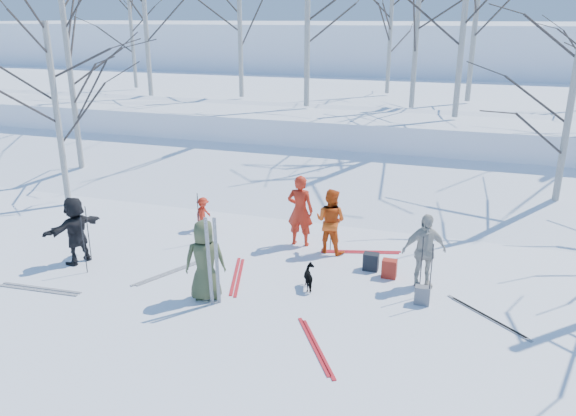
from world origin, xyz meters
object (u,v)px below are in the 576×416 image
(skier_red_seated, at_px, (203,214))
(skier_redor_behind, at_px, (331,221))
(backpack_dark, at_px, (371,262))
(dog, at_px, (311,278))
(skier_grey_west, at_px, (76,230))
(backpack_grey, at_px, (422,295))
(backpack_red, at_px, (389,269))
(skier_olive_center, at_px, (205,260))
(skier_cream_east, at_px, (424,251))
(skier_red_north, at_px, (300,211))

(skier_red_seated, bearing_deg, skier_redor_behind, -89.87)
(backpack_dark, bearing_deg, dog, -128.48)
(skier_redor_behind, bearing_deg, skier_red_seated, 6.50)
(skier_redor_behind, distance_m, skier_red_seated, 3.65)
(skier_grey_west, distance_m, backpack_dark, 6.83)
(skier_red_seated, distance_m, dog, 4.44)
(skier_redor_behind, relative_size, skier_red_seated, 1.76)
(backpack_grey, bearing_deg, backpack_red, 128.88)
(backpack_grey, bearing_deg, skier_olive_center, -165.03)
(dog, distance_m, backpack_red, 1.84)
(skier_red_seated, bearing_deg, dog, -117.07)
(backpack_grey, bearing_deg, skier_red_seated, 158.42)
(skier_redor_behind, relative_size, skier_cream_east, 0.98)
(skier_redor_behind, bearing_deg, backpack_red, 160.75)
(skier_red_north, xyz_separation_m, skier_redor_behind, (0.83, -0.21, -0.10))
(backpack_dark, bearing_deg, skier_olive_center, -140.91)
(skier_olive_center, relative_size, skier_red_seated, 1.85)
(skier_redor_behind, xyz_separation_m, backpack_red, (1.60, -0.99, -0.59))
(skier_redor_behind, xyz_separation_m, skier_cream_east, (2.32, -1.20, 0.02))
(skier_grey_west, relative_size, dog, 2.70)
(backpack_grey, bearing_deg, skier_redor_behind, 140.34)
(dog, bearing_deg, skier_red_north, -95.27)
(skier_cream_east, bearing_deg, backpack_red, 137.44)
(skier_red_seated, distance_m, skier_grey_west, 3.39)
(backpack_red, bearing_deg, backpack_grey, -51.12)
(skier_red_seated, bearing_deg, skier_cream_east, -98.78)
(backpack_red, height_order, backpack_grey, backpack_red)
(skier_redor_behind, distance_m, dog, 2.12)
(skier_redor_behind, height_order, skier_grey_west, skier_redor_behind)
(skier_redor_behind, bearing_deg, backpack_grey, 152.90)
(dog, bearing_deg, skier_olive_center, 1.92)
(skier_cream_east, bearing_deg, dog, 174.57)
(dog, bearing_deg, backpack_dark, -156.10)
(backpack_grey, height_order, backpack_dark, backpack_dark)
(skier_cream_east, relative_size, backpack_grey, 4.31)
(skier_grey_west, xyz_separation_m, backpack_grey, (7.85, 0.45, -0.61))
(skier_red_north, bearing_deg, backpack_red, 153.48)
(skier_olive_center, height_order, skier_cream_east, skier_olive_center)
(skier_red_north, xyz_separation_m, skier_grey_west, (-4.61, -2.65, -0.10))
(skier_cream_east, distance_m, backpack_dark, 1.41)
(backpack_red, bearing_deg, dog, -144.93)
(backpack_red, height_order, backpack_dark, backpack_red)
(skier_redor_behind, relative_size, backpack_red, 3.82)
(skier_redor_behind, xyz_separation_m, skier_grey_west, (-5.45, -2.45, -0.00))
(skier_olive_center, height_order, dog, skier_olive_center)
(skier_red_north, xyz_separation_m, backpack_grey, (3.24, -2.20, -0.72))
(skier_red_seated, xyz_separation_m, backpack_red, (5.21, -1.37, -0.25))
(skier_grey_west, distance_m, dog, 5.58)
(skier_red_north, distance_m, backpack_dark, 2.30)
(skier_olive_center, bearing_deg, skier_redor_behind, -142.79)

